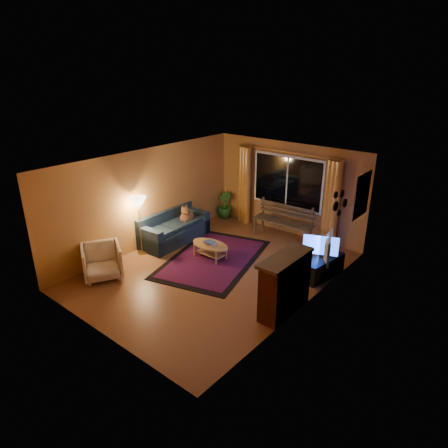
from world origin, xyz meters
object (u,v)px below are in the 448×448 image
Objects in this scene: bench at (282,230)px; sofa at (174,227)px; coffee_table at (210,251)px; armchair at (102,260)px; tv_console at (323,267)px; floor_lamp at (140,226)px.

bench is 2.88m from sofa.
bench is 2.21m from coffee_table.
armchair reaches higher than tv_console.
floor_lamp is 1.31× the size of tv_console.
armchair is at bearing -117.05° from bench.
floor_lamp is (-2.21, -2.98, 0.48)m from bench.
bench is 1.48× the size of tv_console.
bench is 4.71m from armchair.
sofa is 2.35m from armchair.
coffee_table is at bearing -8.43° from sofa.
bench is at bearing 70.94° from coffee_table.
floor_lamp is at bearing -147.34° from tv_console.
sofa is 3.99m from tv_console.
floor_lamp reaches higher than bench.
sofa is at bearing 174.23° from coffee_table.
sofa is at bearing -140.18° from bench.
armchair is 0.82× the size of coffee_table.
armchair is 1.38m from floor_lamp.
floor_lamp is at bearing -97.57° from sofa.
coffee_table is (-0.72, -2.09, -0.06)m from bench.
floor_lamp is at bearing -149.18° from coffee_table.
coffee_table is (1.39, -0.14, -0.21)m from sofa.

